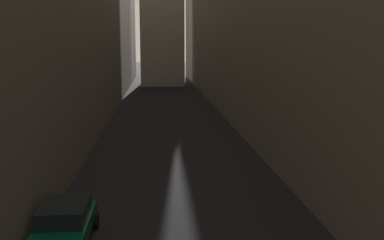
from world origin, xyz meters
TOP-DOWN VIEW (x-y plane):
  - ground_plane at (0.00, 48.00)m, footprint 264.00×264.00m
  - building_block_right at (12.83, 50.00)m, footprint 14.65×108.00m
  - parked_car_left_third at (-4.40, 19.16)m, footprint 2.01×4.16m

SIDE VIEW (x-z plane):
  - ground_plane at x=0.00m, z-range 0.00..0.00m
  - parked_car_left_third at x=-4.40m, z-range 0.03..1.52m
  - building_block_right at x=12.83m, z-range 0.00..22.25m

